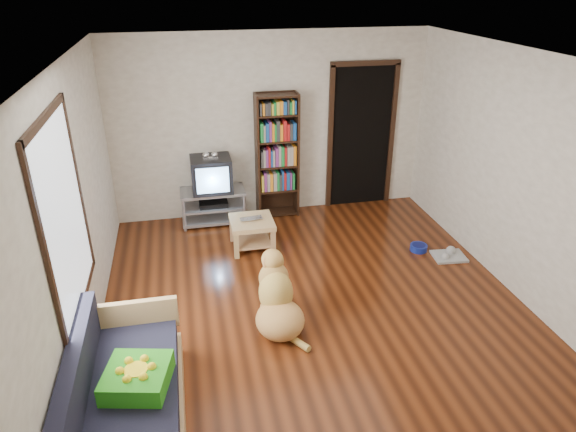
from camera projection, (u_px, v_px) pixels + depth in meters
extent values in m
plane|color=#5C270F|center=(314.00, 303.00, 5.63)|extent=(5.00, 5.00, 0.00)
plane|color=white|center=(320.00, 58.00, 4.51)|extent=(5.00, 5.00, 0.00)
plane|color=silver|center=(271.00, 126.00, 7.27)|extent=(4.50, 0.00, 4.50)
plane|color=silver|center=(432.00, 366.00, 2.86)|extent=(4.50, 0.00, 4.50)
plane|color=silver|center=(77.00, 214.00, 4.64)|extent=(0.00, 5.00, 5.00)
plane|color=silver|center=(520.00, 177.00, 5.49)|extent=(0.00, 5.00, 5.00)
cube|color=#27981C|center=(137.00, 377.00, 3.90)|extent=(0.56, 0.56, 0.16)
imported|color=#BBBBC0|center=(252.00, 220.00, 6.56)|extent=(0.30, 0.21, 0.02)
cylinder|color=navy|center=(419.00, 248.00, 6.67)|extent=(0.22, 0.22, 0.08)
cube|color=#A9A9A9|center=(449.00, 256.00, 6.51)|extent=(0.43, 0.36, 0.03)
cube|color=white|center=(64.00, 218.00, 4.12)|extent=(0.02, 1.30, 1.60)
cube|color=black|center=(44.00, 117.00, 3.77)|extent=(0.03, 1.42, 0.06)
cube|color=black|center=(83.00, 302.00, 4.48)|extent=(0.03, 1.42, 0.06)
cube|color=black|center=(47.00, 261.00, 3.50)|extent=(0.03, 0.06, 1.70)
cube|color=black|center=(78.00, 185.00, 4.74)|extent=(0.03, 0.06, 1.70)
cube|color=black|center=(361.00, 138.00, 7.62)|extent=(0.90, 0.02, 2.10)
cube|color=black|center=(330.00, 140.00, 7.52)|extent=(0.07, 0.05, 2.14)
cube|color=black|center=(392.00, 136.00, 7.70)|extent=(0.07, 0.05, 2.14)
cube|color=black|center=(366.00, 63.00, 7.14)|extent=(1.03, 0.05, 0.07)
cube|color=#99999E|center=(213.00, 191.00, 7.24)|extent=(0.90, 0.45, 0.04)
cube|color=#99999E|center=(214.00, 206.00, 7.34)|extent=(0.86, 0.42, 0.03)
cube|color=#99999E|center=(214.00, 218.00, 7.42)|extent=(0.90, 0.45, 0.04)
cylinder|color=#99999E|center=(184.00, 215.00, 7.08)|extent=(0.04, 0.04, 0.50)
cylinder|color=#99999E|center=(245.00, 209.00, 7.24)|extent=(0.04, 0.04, 0.50)
cylinder|color=#99999E|center=(183.00, 203.00, 7.43)|extent=(0.04, 0.04, 0.50)
cylinder|color=#99999E|center=(241.00, 198.00, 7.59)|extent=(0.04, 0.04, 0.50)
cube|color=black|center=(213.00, 203.00, 7.32)|extent=(0.40, 0.30, 0.07)
cube|color=black|center=(211.00, 174.00, 7.12)|extent=(0.55, 0.48, 0.48)
cube|color=black|center=(210.00, 169.00, 7.30)|extent=(0.40, 0.14, 0.36)
cube|color=#8CBFF2|center=(213.00, 180.00, 6.91)|extent=(0.44, 0.02, 0.36)
cube|color=silver|center=(210.00, 158.00, 6.97)|extent=(0.20, 0.07, 0.02)
sphere|color=silver|center=(206.00, 155.00, 6.94)|extent=(0.09, 0.09, 0.09)
sphere|color=silver|center=(215.00, 155.00, 6.96)|extent=(0.09, 0.09, 0.09)
cube|color=black|center=(257.00, 158.00, 7.26)|extent=(0.03, 0.30, 1.80)
cube|color=black|center=(296.00, 155.00, 7.37)|extent=(0.03, 0.30, 1.80)
cube|color=black|center=(275.00, 153.00, 7.44)|extent=(0.60, 0.02, 1.80)
cube|color=black|center=(278.00, 212.00, 7.69)|extent=(0.56, 0.28, 0.02)
cube|color=black|center=(277.00, 189.00, 7.53)|extent=(0.56, 0.28, 0.03)
cube|color=black|center=(277.00, 165.00, 7.37)|extent=(0.56, 0.28, 0.02)
cube|color=black|center=(277.00, 140.00, 7.21)|extent=(0.56, 0.28, 0.02)
cube|color=black|center=(277.00, 114.00, 7.05)|extent=(0.56, 0.28, 0.02)
cube|color=black|center=(276.00, 95.00, 6.94)|extent=(0.56, 0.28, 0.02)
cube|color=tan|center=(133.00, 422.00, 4.00)|extent=(0.80, 1.80, 0.22)
cube|color=#1E1E2D|center=(129.00, 401.00, 3.91)|extent=(0.74, 1.74, 0.18)
cube|color=#1E1E2D|center=(75.00, 381.00, 3.73)|extent=(0.12, 1.74, 0.40)
cube|color=tan|center=(133.00, 316.00, 4.59)|extent=(0.80, 0.06, 0.30)
cube|color=#D9BB6F|center=(252.00, 222.00, 6.60)|extent=(0.55, 0.55, 0.06)
cube|color=tan|center=(252.00, 240.00, 6.72)|extent=(0.45, 0.45, 0.03)
cube|color=tan|center=(236.00, 246.00, 6.44)|extent=(0.06, 0.06, 0.34)
cube|color=tan|center=(273.00, 242.00, 6.52)|extent=(0.06, 0.06, 0.34)
cube|color=tan|center=(232.00, 229.00, 6.85)|extent=(0.06, 0.06, 0.34)
cube|color=tan|center=(267.00, 226.00, 6.94)|extent=(0.06, 0.06, 0.34)
ellipsoid|color=tan|center=(280.00, 320.00, 5.11)|extent=(0.50, 0.54, 0.36)
ellipsoid|color=#D7AC52|center=(276.00, 292.00, 5.19)|extent=(0.36, 0.39, 0.48)
ellipsoid|color=#B69646|center=(274.00, 278.00, 5.23)|extent=(0.32, 0.29, 0.34)
ellipsoid|color=tan|center=(272.00, 259.00, 5.20)|extent=(0.23, 0.25, 0.21)
ellipsoid|color=#D6A952|center=(270.00, 256.00, 5.31)|extent=(0.10, 0.19, 0.09)
sphere|color=black|center=(268.00, 252.00, 5.39)|extent=(0.04, 0.04, 0.04)
ellipsoid|color=tan|center=(265.00, 263.00, 5.15)|extent=(0.05, 0.07, 0.15)
ellipsoid|color=gold|center=(281.00, 261.00, 5.19)|extent=(0.05, 0.07, 0.15)
cylinder|color=#B39245|center=(265.00, 296.00, 5.42)|extent=(0.08, 0.12, 0.39)
cylinder|color=#C1884A|center=(279.00, 294.00, 5.45)|extent=(0.08, 0.12, 0.39)
sphere|color=#C2824A|center=(265.00, 306.00, 5.53)|extent=(0.10, 0.10, 0.10)
sphere|color=#B87946|center=(278.00, 305.00, 5.56)|extent=(0.10, 0.10, 0.10)
cylinder|color=#B89646|center=(296.00, 341.00, 5.00)|extent=(0.23, 0.33, 0.08)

